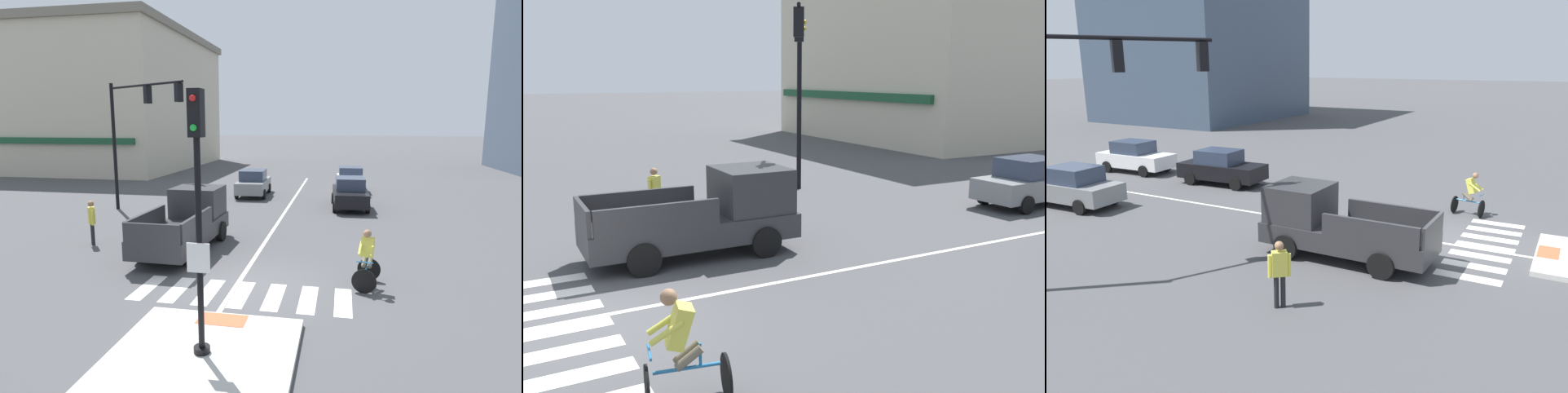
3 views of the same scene
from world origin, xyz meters
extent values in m
plane|color=#474749|center=(0.00, 0.00, 0.00)|extent=(300.00, 300.00, 0.00)
cube|color=#DB5B38|center=(0.00, -2.56, 0.15)|extent=(1.10, 0.60, 0.01)
cube|color=silver|center=(-2.68, -0.74, 0.00)|extent=(0.44, 1.80, 0.01)
cube|color=silver|center=(-1.79, -0.74, 0.00)|extent=(0.44, 1.80, 0.01)
cube|color=silver|center=(-0.89, -0.74, 0.00)|extent=(0.44, 1.80, 0.01)
cube|color=silver|center=(0.00, -0.74, 0.00)|extent=(0.44, 1.80, 0.01)
cube|color=silver|center=(0.89, -0.74, 0.00)|extent=(0.44, 1.80, 0.01)
cube|color=silver|center=(1.79, -0.74, 0.00)|extent=(0.44, 1.80, 0.01)
cube|color=silver|center=(2.68, -0.74, 0.00)|extent=(0.44, 1.80, 0.01)
cube|color=silver|center=(-0.28, 10.00, 0.00)|extent=(0.14, 28.00, 0.01)
cylinder|color=black|center=(-6.68, 7.86, 6.26)|extent=(5.00, 2.95, 0.11)
cube|color=black|center=(-6.44, 7.72, 5.81)|extent=(0.38, 0.39, 0.80)
sphere|color=gold|center=(-6.35, 7.86, 5.81)|extent=(0.12, 0.12, 0.12)
cube|color=black|center=(-4.46, 6.57, 5.81)|extent=(0.38, 0.39, 0.80)
sphere|color=gold|center=(-4.37, 6.72, 5.81)|extent=(0.12, 0.12, 0.12)
cube|color=#3D4C60|center=(26.33, 31.72, 9.89)|extent=(17.56, 14.92, 19.78)
cube|color=slate|center=(-2.91, 14.84, 0.65)|extent=(1.88, 4.17, 0.70)
cube|color=#2D384C|center=(-2.91, 14.69, 1.32)|extent=(1.56, 1.96, 0.64)
cylinder|color=black|center=(-2.14, 16.15, 0.30)|extent=(0.21, 0.61, 0.60)
cylinder|color=black|center=(-3.69, 13.53, 0.30)|extent=(0.21, 0.61, 0.60)
cylinder|color=black|center=(-2.02, 13.61, 0.30)|extent=(0.21, 0.61, 0.60)
cube|color=white|center=(3.10, 17.58, 0.65)|extent=(1.81, 4.14, 0.70)
cube|color=#2D384C|center=(3.09, 17.73, 1.32)|extent=(1.53, 1.94, 0.64)
cylinder|color=black|center=(3.96, 16.34, 0.30)|extent=(0.20, 0.60, 0.60)
cylinder|color=black|center=(2.30, 16.29, 0.30)|extent=(0.20, 0.60, 0.60)
cylinder|color=black|center=(3.90, 18.88, 0.30)|extent=(0.20, 0.60, 0.60)
cylinder|color=black|center=(2.23, 18.83, 0.30)|extent=(0.20, 0.60, 0.60)
cube|color=black|center=(2.99, 11.84, 0.65)|extent=(1.90, 4.18, 0.70)
cube|color=#2D384C|center=(2.98, 11.99, 1.32)|extent=(1.57, 1.97, 0.64)
cylinder|color=black|center=(3.89, 10.62, 0.30)|extent=(0.21, 0.61, 0.60)
cylinder|color=black|center=(2.22, 10.53, 0.30)|extent=(0.21, 0.61, 0.60)
cylinder|color=black|center=(3.76, 13.15, 0.30)|extent=(0.21, 0.61, 0.60)
cylinder|color=black|center=(2.09, 13.07, 0.30)|extent=(0.21, 0.61, 0.60)
cube|color=#2D2D30|center=(-2.93, 2.71, 0.68)|extent=(1.95, 5.12, 0.60)
cube|color=#2D2D30|center=(-2.91, 4.31, 1.53)|extent=(1.82, 1.72, 1.10)
cube|color=#2D384C|center=(-2.90, 5.14, 1.61)|extent=(1.62, 0.10, 0.60)
cube|color=#2D2D30|center=(-3.83, 1.70, 1.28)|extent=(0.15, 2.81, 0.60)
cube|color=#2D2D30|center=(-2.05, 1.68, 1.28)|extent=(0.15, 2.81, 0.60)
cube|color=#2D2D30|center=(-2.96, 0.21, 1.28)|extent=(1.80, 0.12, 0.60)
cylinder|color=black|center=(-3.83, 4.30, 0.38)|extent=(0.25, 0.76, 0.76)
cylinder|color=black|center=(-2.00, 4.28, 0.38)|extent=(0.25, 0.76, 0.76)
cylinder|color=black|center=(-3.86, 1.32, 0.38)|extent=(0.25, 0.76, 0.76)
cylinder|color=black|center=(-2.03, 1.30, 0.38)|extent=(0.25, 0.76, 0.76)
cylinder|color=black|center=(3.21, -0.04, 0.33)|extent=(0.66, 0.16, 0.66)
cylinder|color=black|center=(3.40, 1.00, 0.33)|extent=(0.66, 0.16, 0.66)
cylinder|color=#2370AD|center=(3.31, 0.48, 0.55)|extent=(0.21, 0.89, 0.05)
cylinder|color=#2370AD|center=(3.34, 0.66, 0.73)|extent=(0.04, 0.04, 0.30)
cylinder|color=#2370AD|center=(3.22, 0.01, 0.85)|extent=(0.44, 0.11, 0.04)
cylinder|color=#6B6051|center=(3.39, 0.49, 0.73)|extent=(0.19, 0.41, 0.33)
cylinder|color=#6B6051|center=(3.23, 0.51, 0.73)|extent=(0.19, 0.41, 0.33)
cube|color=#DBD64C|center=(3.29, 0.40, 1.16)|extent=(0.40, 0.44, 0.60)
sphere|color=#936B4C|center=(3.27, 0.28, 1.57)|extent=(0.22, 0.22, 0.22)
cylinder|color=#DBD64C|center=(3.42, 0.20, 1.16)|extent=(0.16, 0.46, 0.31)
cylinder|color=#DBD64C|center=(3.10, 0.25, 1.16)|extent=(0.16, 0.46, 0.31)
cylinder|color=black|center=(-6.63, 2.91, 0.41)|extent=(0.12, 0.12, 0.82)
cylinder|color=black|center=(-6.53, 2.79, 0.41)|extent=(0.12, 0.12, 0.82)
cube|color=#DBD64C|center=(-6.58, 2.85, 1.12)|extent=(0.40, 0.42, 0.60)
cylinder|color=#DBD64C|center=(-6.73, 3.03, 1.07)|extent=(0.09, 0.09, 0.56)
cylinder|color=#DBD64C|center=(-6.43, 2.68, 1.07)|extent=(0.09, 0.09, 0.56)
sphere|color=#936B4C|center=(-6.58, 2.85, 1.56)|extent=(0.22, 0.22, 0.22)
camera|label=1|loc=(2.55, -11.22, 4.51)|focal=29.39mm
camera|label=2|loc=(10.01, -1.67, 4.32)|focal=39.42mm
camera|label=3|loc=(-16.09, -2.99, 5.69)|focal=35.25mm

